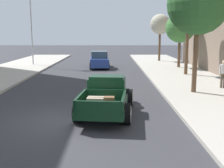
% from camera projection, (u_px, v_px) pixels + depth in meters
% --- Properties ---
extents(ground_plane, '(140.00, 140.00, 0.00)m').
position_uv_depth(ground_plane, '(69.00, 120.00, 11.08)').
color(ground_plane, '#333338').
extents(hotrod_truck_dark_green, '(2.49, 5.05, 1.58)m').
position_uv_depth(hotrod_truck_dark_green, '(108.00, 95.00, 12.06)').
color(hotrod_truck_dark_green, black).
rests_on(hotrod_truck_dark_green, ground).
extents(car_background_blue, '(2.05, 4.39, 1.65)m').
position_uv_depth(car_background_blue, '(100.00, 60.00, 27.52)').
color(car_background_blue, '#284293').
rests_on(car_background_blue, ground).
extents(flagpole, '(1.74, 0.16, 9.16)m').
position_uv_depth(flagpole, '(34.00, 9.00, 28.41)').
color(flagpole, '#B2B2B7').
rests_on(flagpole, sidewalk_left).
extents(street_tree_nearest, '(3.26, 3.26, 6.38)m').
position_uv_depth(street_tree_nearest, '(199.00, 4.00, 14.74)').
color(street_tree_nearest, brown).
rests_on(street_tree_nearest, sidewalk_right).
extents(street_tree_second, '(2.02, 2.02, 5.56)m').
position_uv_depth(street_tree_second, '(190.00, 17.00, 21.53)').
color(street_tree_second, brown).
rests_on(street_tree_second, sidewalk_right).
extents(street_tree_third, '(2.75, 2.75, 5.08)m').
position_uv_depth(street_tree_third, '(181.00, 28.00, 26.30)').
color(street_tree_third, brown).
rests_on(street_tree_third, sidewalk_right).
extents(street_tree_farthest, '(2.32, 2.32, 5.42)m').
position_uv_depth(street_tree_farthest, '(161.00, 25.00, 32.54)').
color(street_tree_farthest, brown).
rests_on(street_tree_farthest, sidewalk_right).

